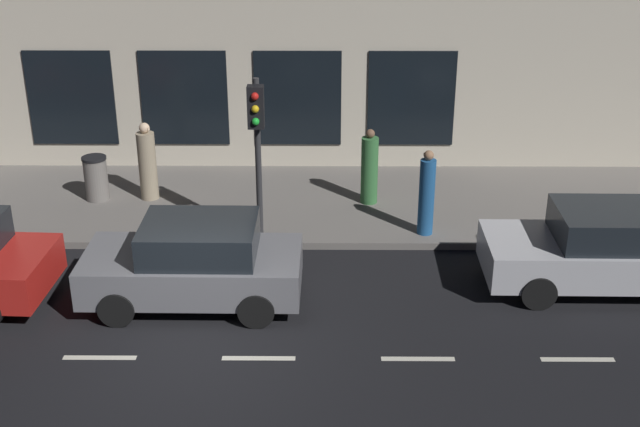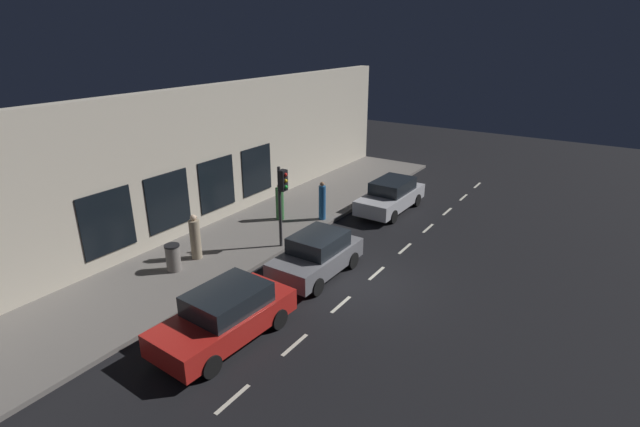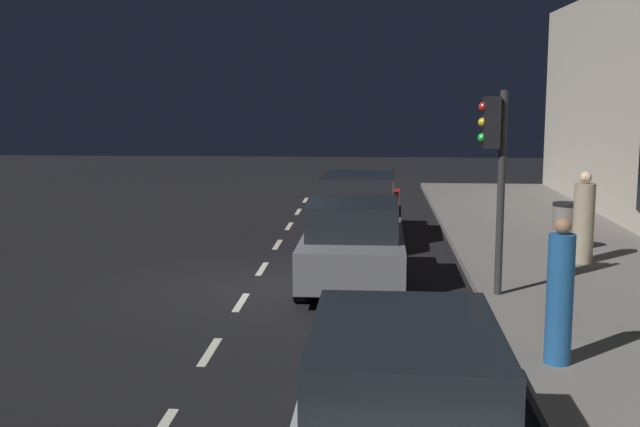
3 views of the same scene
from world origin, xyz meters
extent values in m
plane|color=black|center=(0.00, 0.00, 0.00)|extent=(60.00, 60.00, 0.00)
cube|color=slate|center=(6.25, 0.00, 0.07)|extent=(4.50, 32.00, 0.15)
cube|color=beige|center=(0.00, -3.60, 0.00)|extent=(0.12, 1.20, 0.01)
cube|color=beige|center=(0.00, -1.00, 0.00)|extent=(0.12, 1.20, 0.01)
cube|color=beige|center=(0.00, 1.60, 0.00)|extent=(0.12, 1.20, 0.01)
cube|color=beige|center=(0.00, 4.20, 0.00)|extent=(0.12, 1.20, 0.01)
cube|color=beige|center=(0.00, 6.80, 0.00)|extent=(0.12, 1.20, 0.01)
cube|color=beige|center=(0.00, 9.40, 0.00)|extent=(0.12, 1.20, 0.01)
cube|color=beige|center=(0.00, 12.00, 0.00)|extent=(0.12, 1.20, 0.01)
cylinder|color=#2D2D30|center=(4.31, -0.73, 1.85)|extent=(0.13, 0.13, 3.39)
cube|color=black|center=(4.11, -0.73, 3.02)|extent=(0.26, 0.32, 0.84)
sphere|color=red|center=(3.97, -0.73, 3.27)|extent=(0.15, 0.15, 0.15)
sphere|color=gold|center=(3.97, -0.73, 3.02)|extent=(0.15, 0.15, 0.15)
sphere|color=green|center=(3.97, -0.73, 2.77)|extent=(0.15, 0.15, 0.15)
cube|color=#B7B7BC|center=(2.48, -7.33, 0.63)|extent=(1.83, 4.54, 0.70)
cube|color=black|center=(2.48, -7.51, 1.28)|extent=(1.59, 2.37, 0.60)
cylinder|color=black|center=(1.66, -5.92, 0.32)|extent=(0.23, 0.64, 0.64)
cylinder|color=black|center=(3.32, -5.93, 0.32)|extent=(0.23, 0.64, 0.64)
cube|color=slate|center=(1.85, 0.31, 0.63)|extent=(1.83, 3.92, 0.70)
cube|color=black|center=(1.85, 0.15, 1.28)|extent=(1.60, 2.04, 0.60)
cylinder|color=black|center=(1.03, 1.52, 0.32)|extent=(0.23, 0.64, 0.64)
cylinder|color=black|center=(2.70, 1.51, 0.32)|extent=(0.23, 0.64, 0.64)
cylinder|color=black|center=(1.01, -0.89, 0.32)|extent=(0.23, 0.64, 0.64)
cylinder|color=black|center=(2.68, -0.91, 0.32)|extent=(0.23, 0.64, 0.64)
cube|color=red|center=(1.87, 5.08, 0.63)|extent=(2.10, 4.45, 0.70)
cube|color=black|center=(1.86, 4.91, 1.28)|extent=(1.77, 2.35, 0.60)
cylinder|color=black|center=(1.06, 6.48, 0.32)|extent=(0.25, 0.65, 0.64)
cylinder|color=black|center=(2.82, 6.39, 0.32)|extent=(0.25, 0.65, 0.64)
cylinder|color=black|center=(0.92, 3.78, 0.32)|extent=(0.25, 0.65, 0.64)
cylinder|color=black|center=(2.68, 3.69, 0.32)|extent=(0.25, 0.65, 0.64)
cylinder|color=#1E5189|center=(4.52, -4.18, 0.97)|extent=(0.47, 0.47, 1.64)
sphere|color=#936B4C|center=(4.52, -4.18, 1.89)|extent=(0.21, 0.21, 0.21)
cube|color=#936B4C|center=(4.59, -4.12, 1.89)|extent=(0.07, 0.07, 0.06)
cylinder|color=gray|center=(6.38, 1.98, 0.94)|extent=(0.57, 0.57, 1.58)
sphere|color=beige|center=(6.38, 1.98, 1.85)|extent=(0.24, 0.24, 0.24)
cube|color=beige|center=(6.32, 1.89, 1.85)|extent=(0.08, 0.07, 0.07)
cylinder|color=slate|center=(6.31, 3.18, 0.64)|extent=(0.53, 0.53, 0.97)
cylinder|color=black|center=(6.31, 3.18, 1.15)|extent=(0.56, 0.56, 0.06)
camera|label=1|loc=(-11.55, -2.08, 7.71)|focal=47.14mm
camera|label=2|loc=(-6.91, 13.37, 8.51)|focal=26.65mm
camera|label=3|loc=(2.19, -13.97, 3.50)|focal=44.89mm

